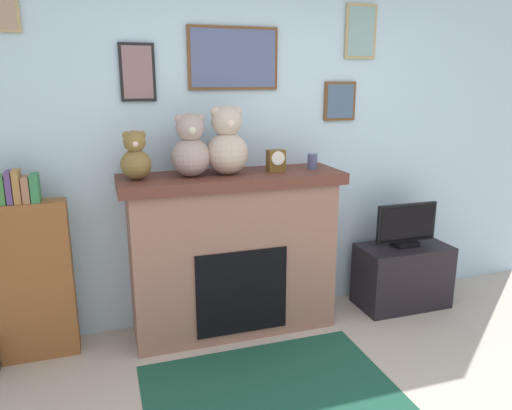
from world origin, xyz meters
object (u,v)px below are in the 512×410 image
fireplace (233,252)px  teddy_bear_brown (227,144)px  teddy_bear_tan (136,158)px  mantel_clock (276,161)px  bookshelf (33,275)px  tv_stand (402,275)px  television (406,226)px  candle_jar (312,161)px  teddy_bear_cream (191,148)px

fireplace → teddy_bear_brown: size_ratio=3.34×
teddy_bear_tan → fireplace: bearing=1.6°
mantel_clock → bookshelf: bearing=178.2°
fireplace → tv_stand: bearing=-2.6°
bookshelf → television: bookshelf is taller
mantel_clock → candle_jar: bearing=0.3°
mantel_clock → teddy_bear_cream: 0.62m
candle_jar → teddy_bear_cream: 0.91m
teddy_bear_brown → tv_stand: bearing=-1.9°
tv_stand → teddy_bear_tan: (-2.09, 0.05, 1.08)m
mantel_clock → teddy_bear_cream: (-0.61, 0.00, 0.11)m
teddy_bear_tan → teddy_bear_cream: teddy_bear_cream is taller
bookshelf → candle_jar: candle_jar is taller
candle_jar → teddy_bear_cream: size_ratio=0.27×
fireplace → mantel_clock: (0.32, -0.02, 0.67)m
television → teddy_bear_brown: bearing=178.1°
fireplace → teddy_bear_cream: bearing=-176.4°
tv_stand → teddy_bear_brown: 1.87m
television → teddy_bear_tan: teddy_bear_tan is taller
tv_stand → teddy_bear_brown: size_ratio=1.56×
television → candle_jar: 1.00m
tv_stand → television: television is taller
mantel_clock → teddy_bear_brown: teddy_bear_brown is taller
tv_stand → teddy_bear_brown: (-1.47, 0.05, 1.15)m
television → mantel_clock: 1.26m
teddy_bear_tan → teddy_bear_cream: bearing=-0.0°
teddy_bear_tan → teddy_bear_brown: bearing=-0.0°
fireplace → teddy_bear_brown: (-0.04, -0.02, 0.80)m
bookshelf → tv_stand: (2.79, -0.10, -0.33)m
bookshelf → television: bearing=-2.1°
mantel_clock → teddy_bear_brown: (-0.36, 0.00, 0.13)m
fireplace → teddy_bear_cream: (-0.29, -0.02, 0.78)m
candle_jar → teddy_bear_tan: bearing=-180.0°
bookshelf → mantel_clock: mantel_clock is taller
bookshelf → tv_stand: size_ratio=1.75×
bookshelf → candle_jar: 2.08m
bookshelf → teddy_bear_tan: teddy_bear_tan is taller
fireplace → mantel_clock: size_ratio=10.24×
fireplace → tv_stand: (1.44, -0.07, -0.34)m
candle_jar → teddy_bear_brown: teddy_bear_brown is taller
candle_jar → teddy_bear_tan: (-1.27, -0.00, 0.09)m
fireplace → bookshelf: 1.36m
candle_jar → mantel_clock: bearing=-179.7°
bookshelf → mantel_clock: size_ratio=8.37×
candle_jar → teddy_bear_tan: 1.27m
bookshelf → tv_stand: 2.81m
television → teddy_bear_brown: 1.64m
bookshelf → teddy_bear_brown: size_ratio=2.73×
mantel_clock → teddy_bear_tan: size_ratio=0.48×
mantel_clock → teddy_bear_brown: size_ratio=0.33×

